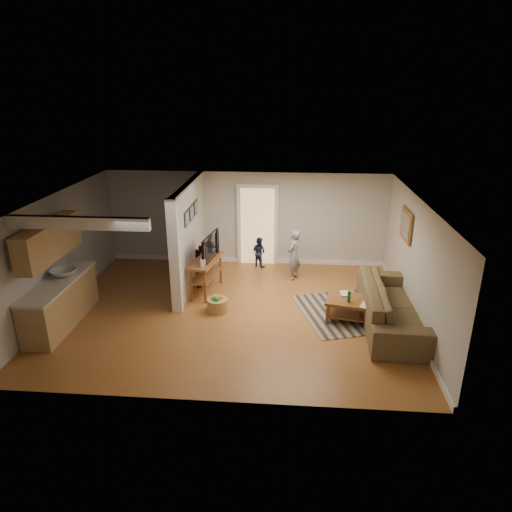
# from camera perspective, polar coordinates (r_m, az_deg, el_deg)

# --- Properties ---
(ground) EXTENTS (7.50, 7.50, 0.00)m
(ground) POSITION_cam_1_polar(r_m,az_deg,el_deg) (9.99, -2.85, -6.95)
(ground) COLOR brown
(ground) RESTS_ON ground
(room_shell) EXTENTS (7.54, 6.02, 2.52)m
(room_shell) POSITION_cam_1_polar(r_m,az_deg,el_deg) (10.00, -8.76, 1.92)
(room_shell) COLOR #B6B4AF
(room_shell) RESTS_ON ground
(area_rug) EXTENTS (3.27, 2.77, 0.01)m
(area_rug) POSITION_cam_1_polar(r_m,az_deg,el_deg) (10.33, 13.59, -6.55)
(area_rug) COLOR black
(area_rug) RESTS_ON ground
(sofa) EXTENTS (1.25, 2.96, 0.85)m
(sofa) POSITION_cam_1_polar(r_m,az_deg,el_deg) (9.90, 16.44, -8.15)
(sofa) COLOR #484424
(sofa) RESTS_ON ground
(coffee_table) EXTENTS (1.35, 0.97, 0.72)m
(coffee_table) POSITION_cam_1_polar(r_m,az_deg,el_deg) (9.68, 12.56, -5.94)
(coffee_table) COLOR #5E3116
(coffee_table) RESTS_ON ground
(tv_console) EXTENTS (0.69, 1.38, 1.13)m
(tv_console) POSITION_cam_1_polar(r_m,az_deg,el_deg) (10.65, -6.21, -0.81)
(tv_console) COLOR #5E3116
(tv_console) RESTS_ON ground
(speaker_left) EXTENTS (0.13, 0.13, 0.97)m
(speaker_left) POSITION_cam_1_polar(r_m,az_deg,el_deg) (11.02, -7.25, -1.59)
(speaker_left) COLOR black
(speaker_left) RESTS_ON ground
(speaker_right) EXTENTS (0.12, 0.12, 0.94)m
(speaker_right) POSITION_cam_1_polar(r_m,az_deg,el_deg) (11.37, -6.89, -0.96)
(speaker_right) COLOR black
(speaker_right) RESTS_ON ground
(toy_basket) EXTENTS (0.45, 0.45, 0.40)m
(toy_basket) POSITION_cam_1_polar(r_m,az_deg,el_deg) (9.95, -4.84, -6.05)
(toy_basket) COLOR #9F7544
(toy_basket) RESTS_ON ground
(child) EXTENTS (0.46, 0.55, 1.29)m
(child) POSITION_cam_1_polar(r_m,az_deg,el_deg) (11.65, 4.66, -2.82)
(child) COLOR gray
(child) RESTS_ON ground
(toddler) EXTENTS (0.50, 0.47, 0.82)m
(toddler) POSITION_cam_1_polar(r_m,az_deg,el_deg) (12.40, 0.37, -1.25)
(toddler) COLOR #1C213B
(toddler) RESTS_ON ground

